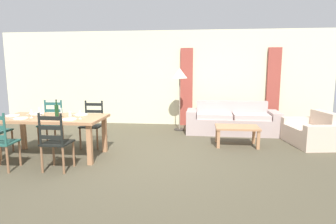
# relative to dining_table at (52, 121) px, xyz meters

# --- Properties ---
(ground_plane) EXTENTS (9.60, 9.60, 0.02)m
(ground_plane) POSITION_rel_dining_table_xyz_m (1.58, 0.04, -0.67)
(ground_plane) COLOR #4D4634
(wall_far) EXTENTS (9.60, 0.16, 2.70)m
(wall_far) POSITION_rel_dining_table_xyz_m (1.58, 3.34, 0.69)
(wall_far) COLOR beige
(wall_far) RESTS_ON ground_plane
(curtain_panel_left) EXTENTS (0.35, 0.08, 2.20)m
(curtain_panel_left) POSITION_rel_dining_table_xyz_m (2.33, 3.20, 0.44)
(curtain_panel_left) COLOR #9C4035
(curtain_panel_left) RESTS_ON ground_plane
(curtain_panel_right) EXTENTS (0.35, 0.08, 2.20)m
(curtain_panel_right) POSITION_rel_dining_table_xyz_m (4.73, 3.20, 0.44)
(curtain_panel_right) COLOR #9C4035
(curtain_panel_right) RESTS_ON ground_plane
(dining_table) EXTENTS (1.90, 0.96, 0.75)m
(dining_table) POSITION_rel_dining_table_xyz_m (0.00, 0.00, 0.00)
(dining_table) COLOR #B27B53
(dining_table) RESTS_ON ground_plane
(dining_chair_near_right) EXTENTS (0.43, 0.41, 0.96)m
(dining_chair_near_right) POSITION_rel_dining_table_xyz_m (0.43, -0.71, -0.19)
(dining_chair_near_right) COLOR black
(dining_chair_near_right) RESTS_ON ground_plane
(dining_chair_far_left) EXTENTS (0.43, 0.41, 0.96)m
(dining_chair_far_left) POSITION_rel_dining_table_xyz_m (-0.44, 0.74, -0.19)
(dining_chair_far_left) COLOR #235652
(dining_chair_far_left) RESTS_ON ground_plane
(dining_chair_far_right) EXTENTS (0.42, 0.40, 0.96)m
(dining_chair_far_right) POSITION_rel_dining_table_xyz_m (0.48, 0.73, -0.19)
(dining_chair_far_right) COLOR black
(dining_chair_far_right) RESTS_ON ground_plane
(dinner_plate_near_left) EXTENTS (0.24, 0.24, 0.02)m
(dinner_plate_near_left) POSITION_rel_dining_table_xyz_m (-0.45, -0.25, 0.10)
(dinner_plate_near_left) COLOR white
(dinner_plate_near_left) RESTS_ON dining_table
(fork_near_left) EXTENTS (0.03, 0.17, 0.01)m
(fork_near_left) POSITION_rel_dining_table_xyz_m (-0.60, -0.25, 0.09)
(fork_near_left) COLOR silver
(fork_near_left) RESTS_ON dining_table
(dinner_plate_near_right) EXTENTS (0.24, 0.24, 0.02)m
(dinner_plate_near_right) POSITION_rel_dining_table_xyz_m (0.45, -0.25, 0.10)
(dinner_plate_near_right) COLOR white
(dinner_plate_near_right) RESTS_ON dining_table
(fork_near_right) EXTENTS (0.02, 0.17, 0.01)m
(fork_near_right) POSITION_rel_dining_table_xyz_m (0.30, -0.25, 0.09)
(fork_near_right) COLOR silver
(fork_near_right) RESTS_ON dining_table
(dinner_plate_far_left) EXTENTS (0.24, 0.24, 0.02)m
(dinner_plate_far_left) POSITION_rel_dining_table_xyz_m (-0.45, 0.25, 0.10)
(dinner_plate_far_left) COLOR white
(dinner_plate_far_left) RESTS_ON dining_table
(fork_far_left) EXTENTS (0.02, 0.17, 0.01)m
(fork_far_left) POSITION_rel_dining_table_xyz_m (-0.60, 0.25, 0.09)
(fork_far_left) COLOR silver
(fork_far_left) RESTS_ON dining_table
(dinner_plate_far_right) EXTENTS (0.24, 0.24, 0.02)m
(dinner_plate_far_right) POSITION_rel_dining_table_xyz_m (0.45, 0.25, 0.10)
(dinner_plate_far_right) COLOR white
(dinner_plate_far_right) RESTS_ON dining_table
(fork_far_right) EXTENTS (0.03, 0.17, 0.01)m
(fork_far_right) POSITION_rel_dining_table_xyz_m (0.30, 0.25, 0.09)
(fork_far_right) COLOR silver
(fork_far_right) RESTS_ON dining_table
(dinner_plate_head_west) EXTENTS (0.24, 0.24, 0.02)m
(dinner_plate_head_west) POSITION_rel_dining_table_xyz_m (-0.78, 0.00, 0.10)
(dinner_plate_head_west) COLOR white
(dinner_plate_head_west) RESTS_ON dining_table
(fork_head_west) EXTENTS (0.02, 0.17, 0.01)m
(fork_head_west) POSITION_rel_dining_table_xyz_m (-0.93, 0.00, 0.09)
(fork_head_west) COLOR silver
(fork_head_west) RESTS_ON dining_table
(wine_bottle) EXTENTS (0.07, 0.07, 0.32)m
(wine_bottle) POSITION_rel_dining_table_xyz_m (0.07, 0.04, 0.20)
(wine_bottle) COLOR #143819
(wine_bottle) RESTS_ON dining_table
(wine_glass_near_left) EXTENTS (0.06, 0.06, 0.16)m
(wine_glass_near_left) POSITION_rel_dining_table_xyz_m (-0.31, -0.14, 0.20)
(wine_glass_near_left) COLOR white
(wine_glass_near_left) RESTS_ON dining_table
(wine_glass_near_right) EXTENTS (0.06, 0.06, 0.16)m
(wine_glass_near_right) POSITION_rel_dining_table_xyz_m (0.60, -0.14, 0.20)
(wine_glass_near_right) COLOR white
(wine_glass_near_right) RESTS_ON dining_table
(wine_glass_far_left) EXTENTS (0.06, 0.06, 0.16)m
(wine_glass_far_left) POSITION_rel_dining_table_xyz_m (-0.32, 0.13, 0.20)
(wine_glass_far_left) COLOR white
(wine_glass_far_left) RESTS_ON dining_table
(coffee_cup_primary) EXTENTS (0.07, 0.07, 0.09)m
(coffee_cup_primary) POSITION_rel_dining_table_xyz_m (0.31, 0.08, 0.13)
(coffee_cup_primary) COLOR beige
(coffee_cup_primary) RESTS_ON dining_table
(candle_tall) EXTENTS (0.05, 0.05, 0.22)m
(candle_tall) POSITION_rel_dining_table_xyz_m (-0.18, 0.02, 0.15)
(candle_tall) COLOR #998C66
(candle_tall) RESTS_ON dining_table
(candle_short) EXTENTS (0.05, 0.05, 0.17)m
(candle_short) POSITION_rel_dining_table_xyz_m (0.20, -0.04, 0.13)
(candle_short) COLOR #998C66
(candle_short) RESTS_ON dining_table
(couch) EXTENTS (2.30, 0.85, 0.80)m
(couch) POSITION_rel_dining_table_xyz_m (3.54, 2.32, -0.37)
(couch) COLOR #AF9A96
(couch) RESTS_ON ground_plane
(coffee_table) EXTENTS (0.90, 0.56, 0.42)m
(coffee_table) POSITION_rel_dining_table_xyz_m (3.50, 1.10, -0.31)
(coffee_table) COLOR #B27B53
(coffee_table) RESTS_ON ground_plane
(armchair_upholstered) EXTENTS (0.97, 1.27, 0.72)m
(armchair_upholstered) POSITION_rel_dining_table_xyz_m (5.15, 1.36, -0.41)
(armchair_upholstered) COLOR beige
(armchair_upholstered) RESTS_ON ground_plane
(standing_lamp) EXTENTS (0.40, 0.40, 1.64)m
(standing_lamp) POSITION_rel_dining_table_xyz_m (2.18, 2.50, 0.75)
(standing_lamp) COLOR #332D28
(standing_lamp) RESTS_ON ground_plane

